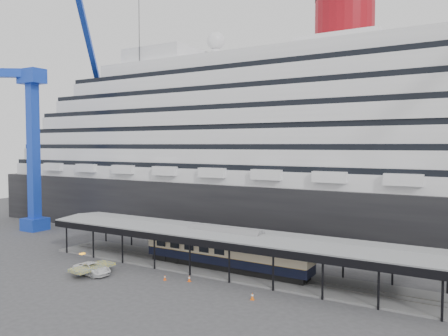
{
  "coord_description": "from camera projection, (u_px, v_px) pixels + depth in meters",
  "views": [
    {
      "loc": [
        28.61,
        -44.3,
        16.62
      ],
      "look_at": [
        -2.0,
        8.0,
        13.44
      ],
      "focal_mm": 35.0,
      "sensor_mm": 36.0,
      "label": 1
    }
  ],
  "objects": [
    {
      "name": "traffic_cone_mid",
      "position": [
        165.0,
        277.0,
        53.67
      ],
      "size": [
        0.43,
        0.43,
        0.68
      ],
      "rotation": [
        0.0,
        0.0,
        -0.26
      ],
      "color": "#F8530D",
      "rests_on": "ground"
    },
    {
      "name": "pullman_carriage",
      "position": [
        225.0,
        249.0,
        57.67
      ],
      "size": [
        23.94,
        3.5,
        23.46
      ],
      "rotation": [
        0.0,
        0.0,
        -0.02
      ],
      "color": "black",
      "rests_on": "ground"
    },
    {
      "name": "traffic_cone_right",
      "position": [
        252.0,
        296.0,
        46.86
      ],
      "size": [
        0.5,
        0.5,
        0.82
      ],
      "rotation": [
        0.0,
        0.0,
        0.22
      ],
      "color": "#E75D0C",
      "rests_on": "ground"
    },
    {
      "name": "traffic_cone_left",
      "position": [
        189.0,
        278.0,
        53.11
      ],
      "size": [
        0.44,
        0.44,
        0.78
      ],
      "rotation": [
        0.0,
        0.0,
        -0.1
      ],
      "color": "#E9510C",
      "rests_on": "ground"
    },
    {
      "name": "platform_canopy",
      "position": [
        226.0,
        253.0,
        57.66
      ],
      "size": [
        56.0,
        9.18,
        5.3
      ],
      "color": "slate",
      "rests_on": "ground"
    },
    {
      "name": "port_truck",
      "position": [
        92.0,
        269.0,
        56.02
      ],
      "size": [
        5.7,
        3.07,
        1.52
      ],
      "primitive_type": "imported",
      "rotation": [
        0.0,
        0.0,
        1.47
      ],
      "color": "white",
      "rests_on": "ground"
    },
    {
      "name": "crane_blue",
      "position": [
        39.0,
        128.0,
        84.35
      ],
      "size": [
        22.63,
        19.19,
        47.6
      ],
      "color": "#193EBE",
      "rests_on": "ground"
    },
    {
      "name": "cruise_ship",
      "position": [
        300.0,
        136.0,
        80.07
      ],
      "size": [
        130.0,
        30.0,
        43.9
      ],
      "color": "black",
      "rests_on": "ground"
    },
    {
      "name": "ground",
      "position": [
        205.0,
        281.0,
        53.48
      ],
      "size": [
        200.0,
        200.0,
        0.0
      ],
      "primitive_type": "plane",
      "color": "#39393C",
      "rests_on": "ground"
    }
  ]
}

